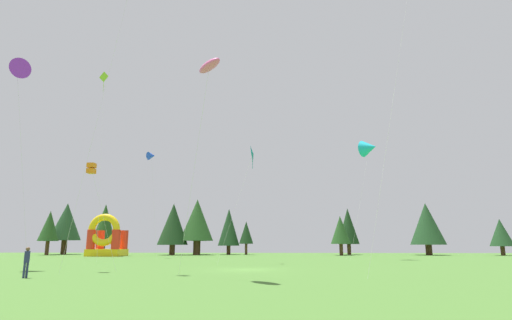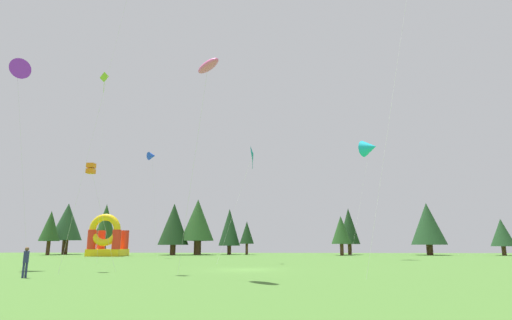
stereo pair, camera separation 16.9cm
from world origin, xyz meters
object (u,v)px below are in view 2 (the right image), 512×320
object	(u,v)px
inflatable_yellow_castle	(107,241)
person_far_side	(26,259)
kite_pink_parafoil	(208,66)
kite_cyan_delta	(370,148)
kite_blue_delta	(152,156)
kite_teal_diamond	(253,155)
kite_orange_box	(91,169)
kite_purple_delta	(17,70)
kite_lime_diamond	(105,79)

from	to	relation	value
inflatable_yellow_castle	person_far_side	bearing A→B (deg)	-72.71
kite_pink_parafoil	person_far_side	world-z (taller)	kite_pink_parafoil
inflatable_yellow_castle	kite_cyan_delta	bearing A→B (deg)	-16.31
kite_pink_parafoil	person_far_side	size ratio (longest dim) A/B	7.50
kite_blue_delta	kite_cyan_delta	distance (m)	32.08
inflatable_yellow_castle	kite_teal_diamond	bearing A→B (deg)	-41.58
kite_orange_box	kite_blue_delta	bearing A→B (deg)	99.38
person_far_side	inflatable_yellow_castle	size ratio (longest dim) A/B	0.26
kite_cyan_delta	person_far_side	bearing A→B (deg)	-132.18
kite_purple_delta	kite_pink_parafoil	distance (m)	21.15
kite_pink_parafoil	inflatable_yellow_castle	xyz separation A→B (m)	(-23.68, 42.30, -10.46)
kite_teal_diamond	person_far_side	xyz separation A→B (m)	(-12.24, -19.53, -10.48)
kite_cyan_delta	person_far_side	xyz separation A→B (m)	(-27.32, -30.16, -13.65)
kite_teal_diamond	kite_pink_parafoil	size ratio (longest dim) A/B	0.92
kite_lime_diamond	kite_cyan_delta	world-z (taller)	kite_lime_diamond
kite_blue_delta	inflatable_yellow_castle	xyz separation A→B (m)	(-8.78, 6.36, -12.70)
kite_teal_diamond	kite_cyan_delta	bearing A→B (deg)	35.16
kite_lime_diamond	person_far_side	distance (m)	37.24
kite_teal_diamond	kite_blue_delta	world-z (taller)	kite_blue_delta
kite_lime_diamond	kite_purple_delta	bearing A→B (deg)	-87.53
kite_blue_delta	kite_purple_delta	bearing A→B (deg)	-98.06
kite_blue_delta	kite_lime_diamond	distance (m)	13.01
kite_cyan_delta	kite_blue_delta	bearing A→B (deg)	170.21
kite_teal_diamond	kite_pink_parafoil	distance (m)	19.97
kite_blue_delta	kite_pink_parafoil	world-z (taller)	kite_blue_delta
inflatable_yellow_castle	kite_purple_delta	bearing A→B (deg)	-81.59
kite_orange_box	kite_lime_diamond	size ratio (longest dim) A/B	0.32
kite_teal_diamond	kite_cyan_delta	distance (m)	18.73
kite_pink_parafoil	person_far_side	xyz separation A→B (m)	(-10.61, 0.33, -11.83)
kite_pink_parafoil	kite_cyan_delta	distance (m)	34.81
kite_blue_delta	kite_orange_box	world-z (taller)	kite_blue_delta
kite_blue_delta	person_far_side	distance (m)	38.53
kite_lime_diamond	inflatable_yellow_castle	size ratio (longest dim) A/B	3.73
kite_lime_diamond	person_far_side	size ratio (longest dim) A/B	14.12
kite_teal_diamond	kite_lime_diamond	world-z (taller)	kite_lime_diamond
kite_blue_delta	kite_purple_delta	world-z (taller)	kite_purple_delta
kite_teal_diamond	kite_lime_diamond	distance (m)	26.05
kite_blue_delta	kite_pink_parafoil	distance (m)	38.97
kite_cyan_delta	inflatable_yellow_castle	distance (m)	43.83
kite_orange_box	kite_pink_parafoil	xyz separation A→B (m)	(10.00, -6.26, 5.29)
kite_blue_delta	person_far_side	world-z (taller)	kite_blue_delta
kite_purple_delta	kite_lime_diamond	xyz separation A→B (m)	(-0.83, 19.14, 7.23)
kite_orange_box	kite_lime_diamond	distance (m)	29.05
kite_teal_diamond	inflatable_yellow_castle	bearing A→B (deg)	138.42
kite_orange_box	kite_cyan_delta	distance (m)	36.75
kite_purple_delta	kite_cyan_delta	xyz separation A→B (m)	(35.44, 21.63, -2.39)
kite_pink_parafoil	inflatable_yellow_castle	size ratio (longest dim) A/B	1.98
kite_teal_diamond	kite_orange_box	world-z (taller)	kite_teal_diamond
kite_orange_box	person_far_side	distance (m)	8.85
kite_cyan_delta	kite_pink_parafoil	bearing A→B (deg)	-118.73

